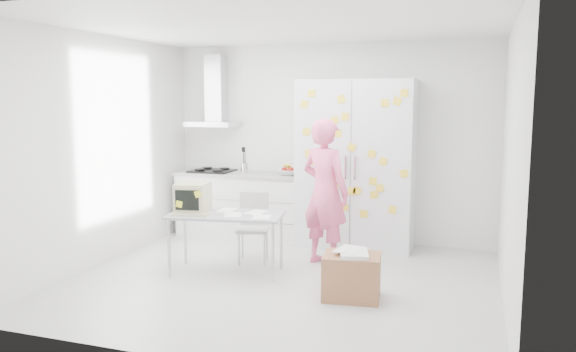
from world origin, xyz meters
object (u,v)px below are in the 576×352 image
(chair, at_px, (254,223))
(cardboard_box, at_px, (352,276))
(person, at_px, (325,192))
(desk, at_px, (205,205))

(chair, height_order, cardboard_box, chair)
(chair, bearing_deg, cardboard_box, -48.39)
(person, distance_m, cardboard_box, 1.34)
(person, height_order, desk, person)
(person, distance_m, desk, 1.41)
(person, relative_size, desk, 1.28)
(chair, distance_m, cardboard_box, 1.70)
(person, xyz_separation_m, desk, (-1.21, -0.71, -0.10))
(person, bearing_deg, cardboard_box, 141.12)
(desk, xyz_separation_m, cardboard_box, (1.77, -0.34, -0.54))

